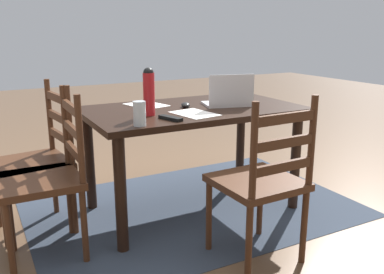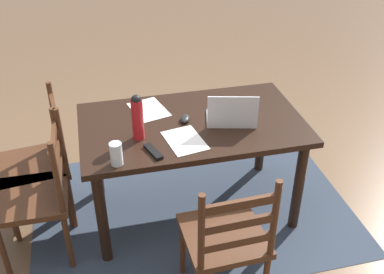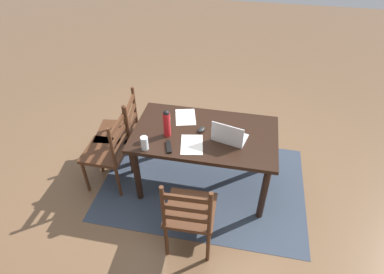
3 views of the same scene
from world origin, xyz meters
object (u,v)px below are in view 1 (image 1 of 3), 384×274
chair_far_head (262,183)px  tv_remote (171,118)px  dining_table (193,122)px  chair_right_far (47,178)px  laptop (229,98)px  water_bottle (149,91)px  chair_right_near (37,161)px  computer_mouse (186,105)px  drinking_glass (139,114)px

chair_far_head → tv_remote: bearing=-58.7°
chair_far_head → dining_table: bearing=-89.9°
chair_right_far → tv_remote: bearing=170.3°
laptop → water_bottle: water_bottle is taller
chair_right_near → computer_mouse: bearing=171.3°
dining_table → water_bottle: 0.46m
dining_table → chair_right_near: (1.02, -0.17, -0.18)m
drinking_glass → water_bottle: bearing=-123.2°
drinking_glass → chair_far_head: bearing=139.7°
chair_far_head → drinking_glass: 0.77m
water_bottle → tv_remote: (-0.06, 0.18, -0.14)m
drinking_glass → computer_mouse: drinking_glass is taller
dining_table → chair_far_head: chair_far_head is taller
chair_right_far → chair_right_near: 0.34m
chair_far_head → drinking_glass: (0.52, -0.44, 0.35)m
chair_far_head → laptop: 0.83m
dining_table → chair_far_head: (-0.00, 0.79, -0.18)m
dining_table → chair_right_far: size_ratio=1.54×
chair_right_far → water_bottle: (-0.65, -0.06, 0.44)m
chair_right_far → laptop: (-1.26, -0.09, 0.34)m
dining_table → chair_right_far: bearing=9.5°
tv_remote → chair_far_head: bearing=102.6°
laptop → dining_table: bearing=-16.9°
laptop → chair_far_head: bearing=71.3°
chair_far_head → tv_remote: size_ratio=5.59×
chair_right_far → chair_far_head: bearing=148.5°
chair_right_near → computer_mouse: (-0.98, 0.15, 0.30)m
chair_right_far → dining_table: bearing=-170.5°
drinking_glass → tv_remote: size_ratio=0.82×
chair_right_near → dining_table: bearing=170.3°
water_bottle → computer_mouse: (-0.32, -0.13, -0.14)m
water_bottle → chair_far_head: bearing=118.0°
chair_far_head → drinking_glass: chair_far_head is taller
water_bottle → drinking_glass: water_bottle is taller
chair_far_head → laptop: laptop is taller
chair_right_near → computer_mouse: size_ratio=9.50×
dining_table → chair_right_near: size_ratio=1.54×
chair_right_near → water_bottle: bearing=156.6°
chair_right_near → drinking_glass: 0.80m
chair_right_far → chair_far_head: size_ratio=1.00×
chair_right_near → chair_far_head: bearing=136.5°
dining_table → tv_remote: tv_remote is taller
dining_table → drinking_glass: drinking_glass is taller
chair_far_head → computer_mouse: bearing=-87.0°
tv_remote → laptop: bearing=-177.2°
chair_far_head → water_bottle: (0.37, -0.69, 0.44)m
laptop → drinking_glass: (0.77, 0.28, 0.01)m
dining_table → chair_right_far: chair_right_far is taller
water_bottle → chair_right_far: bearing=5.3°
laptop → water_bottle: (0.61, 0.03, 0.10)m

